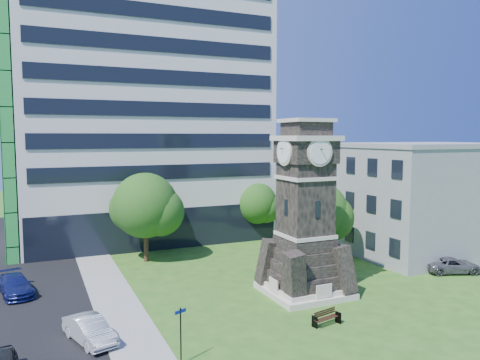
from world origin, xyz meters
name	(u,v)px	position (x,y,z in m)	size (l,w,h in m)	color
ground	(280,309)	(0.00, 0.00, 0.00)	(160.00, 160.00, 0.00)	#295B1A
sidewalk	(117,304)	(-9.50, 5.00, 0.03)	(3.00, 70.00, 0.06)	gray
clock_tower	(305,219)	(3.00, 2.00, 5.28)	(5.40, 5.40, 12.22)	beige
office_tall	(141,107)	(-3.20, 25.84, 14.22)	(26.20, 15.11, 28.60)	silver
office_low	(424,197)	(19.97, 8.00, 5.21)	(15.20, 12.20, 10.40)	gray
car_street_mid	(90,330)	(-11.71, -0.10, 0.67)	(1.43, 4.10, 1.35)	#A8ABAF
car_street_north	(15,285)	(-15.63, 9.87, 0.67)	(1.88, 4.64, 1.35)	navy
car_east_lot	(453,265)	(16.64, 1.40, 0.62)	(2.05, 4.45, 1.24)	#545459
park_bench	(326,317)	(1.21, -3.32, 0.48)	(1.74, 0.46, 0.90)	black
street_sign	(181,329)	(-7.93, -4.48, 1.76)	(0.68, 0.07, 2.82)	black
tree_nw	(146,208)	(-5.26, 14.92, 4.80)	(6.31, 5.73, 7.87)	#332114
tree_nc	(154,211)	(-3.52, 19.43, 3.74)	(5.56, 5.05, 6.42)	#332114
tree_ne	(257,204)	(7.49, 19.05, 3.76)	(4.96, 4.51, 6.18)	#332114
tree_east	(318,214)	(8.25, 8.40, 4.32)	(5.88, 5.34, 7.17)	#332114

